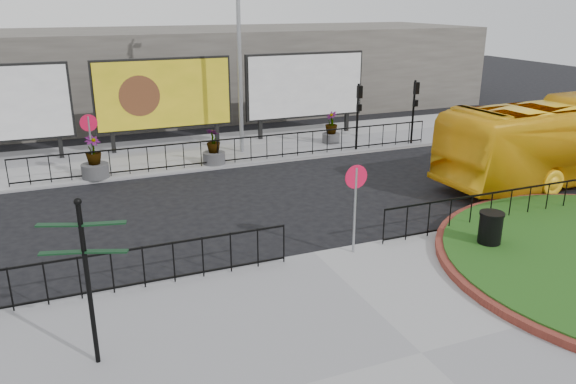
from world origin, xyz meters
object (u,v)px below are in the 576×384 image
billboard_mid (164,94)px  planter_a (94,162)px  planter_c (331,130)px  fingerpost_sign (86,267)px  planter_b (214,150)px  bus (571,139)px  litter_bin (490,231)px  lamp_post (239,45)px

billboard_mid → planter_a: (-3.46, -3.57, -1.87)m
billboard_mid → planter_c: (7.50, -1.97, -1.85)m
billboard_mid → fingerpost_sign: bearing=-105.4°
planter_a → planter_b: (4.76, 0.14, -0.04)m
bus → planter_c: bearing=33.2°
fingerpost_sign → litter_bin: bearing=27.8°
billboard_mid → planter_a: size_ratio=3.79×
lamp_post → planter_b: bearing=-139.5°
fingerpost_sign → planter_c: size_ratio=2.21×
fingerpost_sign → planter_c: (11.86, 13.89, -1.37)m
planter_b → planter_c: bearing=13.2°
billboard_mid → bus: bearing=-37.3°
bus → fingerpost_sign: bearing=104.4°
billboard_mid → lamp_post: lamp_post is taller
planter_a → lamp_post: bearing=13.9°
litter_bin → planter_b: 12.18m
bus → planter_a: 18.35m
litter_bin → planter_a: size_ratio=0.67×
fingerpost_sign → planter_b: (5.66, 12.43, -1.43)m
billboard_mid → fingerpost_sign: (-4.36, -15.86, -0.48)m
billboard_mid → planter_b: (1.30, -3.43, -1.91)m
bus → planter_c: bus is taller
litter_bin → bus: bus is taller
fingerpost_sign → bus: (17.93, 5.52, -0.53)m
planter_a → bus: bearing=-21.7°
planter_a → planter_c: 11.08m
bus → planter_a: bearing=65.6°
billboard_mid → planter_b: bearing=-69.2°
fingerpost_sign → bus: bearing=38.3°
bus → planter_a: size_ratio=6.99×
litter_bin → bus: size_ratio=0.10×
planter_b → fingerpost_sign: bearing=-114.5°
billboard_mid → lamp_post: bearing=-33.3°
lamp_post → planter_c: 6.07m
planter_a → planter_b: bearing=1.7°
litter_bin → planter_c: planter_c is taller
lamp_post → planter_a: (-6.47, -1.60, -4.10)m
billboard_mid → litter_bin: size_ratio=5.62×
lamp_post → bus: bearing=-38.4°
planter_b → bus: bearing=-29.4°
planter_a → fingerpost_sign: bearing=-94.2°
fingerpost_sign → planter_c: fingerpost_sign is taller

